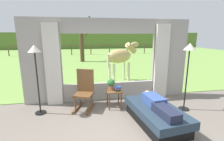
% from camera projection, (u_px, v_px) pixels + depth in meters
% --- Properties ---
extents(back_wall_with_window, '(5.20, 0.12, 2.55)m').
position_uv_depth(back_wall_with_window, '(109.00, 61.00, 5.11)').
color(back_wall_with_window, '#9E998E').
rests_on(back_wall_with_window, ground_plane).
extents(curtain_panel_left, '(0.44, 0.10, 2.40)m').
position_uv_depth(curtain_panel_left, '(53.00, 65.00, 4.70)').
color(curtain_panel_left, beige).
rests_on(curtain_panel_left, ground_plane).
extents(curtain_panel_right, '(0.44, 0.10, 2.40)m').
position_uv_depth(curtain_panel_right, '(161.00, 62.00, 5.28)').
color(curtain_panel_right, beige).
rests_on(curtain_panel_right, ground_plane).
extents(outdoor_pasture_lawn, '(36.00, 21.68, 0.02)m').
position_uv_depth(outdoor_pasture_lawn, '(92.00, 56.00, 15.86)').
color(outdoor_pasture_lawn, '#759E47').
rests_on(outdoor_pasture_lawn, ground_plane).
extents(distant_hill_ridge, '(36.00, 2.00, 2.40)m').
position_uv_depth(distant_hill_ridge, '(88.00, 41.00, 25.07)').
color(distant_hill_ridge, '#557030').
rests_on(distant_hill_ridge, ground_plane).
extents(recliner_sofa, '(1.10, 1.80, 0.42)m').
position_uv_depth(recliner_sofa, '(156.00, 115.00, 3.83)').
color(recliner_sofa, black).
rests_on(recliner_sofa, ground_plane).
extents(reclining_person, '(0.41, 1.44, 0.22)m').
position_uv_depth(reclining_person, '(157.00, 104.00, 3.71)').
color(reclining_person, '#334C8C').
rests_on(reclining_person, recliner_sofa).
extents(rocking_chair, '(0.66, 0.79, 1.12)m').
position_uv_depth(rocking_chair, '(85.00, 90.00, 4.58)').
color(rocking_chair, brown).
rests_on(rocking_chair, ground_plane).
extents(side_table, '(0.44, 0.44, 0.52)m').
position_uv_depth(side_table, '(114.00, 93.00, 4.65)').
color(side_table, brown).
rests_on(side_table, ground_plane).
extents(potted_plant, '(0.22, 0.22, 0.32)m').
position_uv_depth(potted_plant, '(111.00, 83.00, 4.64)').
color(potted_plant, '#9E6042').
rests_on(potted_plant, side_table).
extents(book_stack, '(0.20, 0.17, 0.12)m').
position_uv_depth(book_stack, '(118.00, 89.00, 4.58)').
color(book_stack, black).
rests_on(book_stack, side_table).
extents(floor_lamp_left, '(0.32, 0.32, 1.83)m').
position_uv_depth(floor_lamp_left, '(35.00, 59.00, 4.06)').
color(floor_lamp_left, black).
rests_on(floor_lamp_left, ground_plane).
extents(floor_lamp_right, '(0.32, 0.32, 1.85)m').
position_uv_depth(floor_lamp_right, '(189.00, 57.00, 4.28)').
color(floor_lamp_right, black).
rests_on(floor_lamp_right, ground_plane).
extents(horse, '(1.75, 1.17, 1.73)m').
position_uv_depth(horse, '(121.00, 56.00, 7.03)').
color(horse, tan).
rests_on(horse, outdoor_pasture_lawn).
extents(pasture_tree, '(1.27, 1.30, 3.40)m').
position_uv_depth(pasture_tree, '(82.00, 42.00, 12.41)').
color(pasture_tree, '#4C3823').
rests_on(pasture_tree, outdoor_pasture_lawn).
extents(pasture_fence_line, '(16.10, 0.10, 1.10)m').
position_uv_depth(pasture_fence_line, '(91.00, 48.00, 17.18)').
color(pasture_fence_line, brown).
rests_on(pasture_fence_line, outdoor_pasture_lawn).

